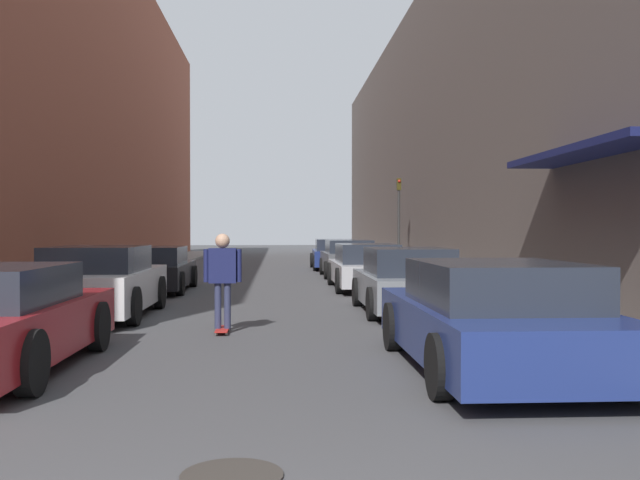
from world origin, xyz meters
TOP-DOWN VIEW (x-y plane):
  - ground at (0.00, 19.33)m, footprint 106.33×106.33m
  - curb_strip_left at (-4.86, 24.17)m, footprint 1.80×48.33m
  - curb_strip_right at (4.86, 24.17)m, footprint 1.80×48.33m
  - building_row_left at (-7.75, 24.16)m, footprint 4.90×48.33m
  - building_row_right at (7.75, 24.16)m, footprint 4.90×48.33m
  - parked_car_left_1 at (-2.92, 11.13)m, footprint 1.95×4.38m
  - parked_car_left_2 at (-2.90, 16.77)m, footprint 1.96×4.50m
  - parked_car_right_0 at (2.98, 5.61)m, footprint 2.09×4.65m
  - parked_car_right_1 at (3.02, 11.46)m, footprint 1.88×4.00m
  - parked_car_right_2 at (2.90, 17.07)m, footprint 1.91×4.67m
  - parked_car_right_3 at (2.92, 22.24)m, footprint 1.86×3.96m
  - parked_car_right_4 at (2.81, 27.09)m, footprint 1.90×4.23m
  - skateboarder at (-0.44, 8.90)m, footprint 0.61×0.78m
  - manhole_cover at (0.14, 2.19)m, footprint 0.70×0.70m
  - traffic_light at (5.04, 24.18)m, footprint 0.16×0.22m

SIDE VIEW (x-z plane):
  - ground at x=0.00m, z-range 0.00..0.00m
  - manhole_cover at x=0.14m, z-range 0.00..0.02m
  - curb_strip_left at x=-4.86m, z-range 0.00..0.12m
  - curb_strip_right at x=4.86m, z-range 0.00..0.12m
  - parked_car_left_2 at x=-2.90m, z-range -0.02..1.19m
  - parked_car_right_4 at x=2.81m, z-range -0.02..1.24m
  - parked_car_right_2 at x=2.90m, z-range -0.02..1.25m
  - parked_car_right_1 at x=3.02m, z-range -0.03..1.27m
  - parked_car_right_3 at x=2.92m, z-range -0.02..1.27m
  - parked_car_right_0 at x=2.98m, z-range -0.02..1.27m
  - parked_car_left_1 at x=-2.92m, z-range -0.02..1.33m
  - skateboarder at x=-0.44m, z-range 0.18..1.78m
  - traffic_light at x=5.04m, z-range 0.53..4.02m
  - building_row_right at x=7.75m, z-range 0.00..10.62m
  - building_row_left at x=-7.75m, z-range 0.00..13.33m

